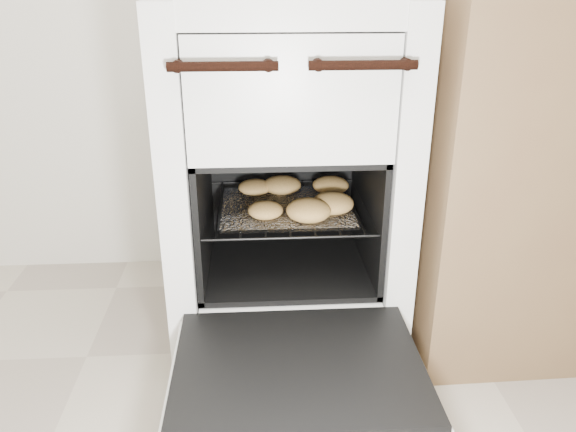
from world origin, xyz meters
name	(u,v)px	position (x,y,z in m)	size (l,w,h in m)	color
stove	(285,179)	(-0.15, 1.19, 0.42)	(0.56, 0.62, 0.85)	white
oven_door	(299,370)	(-0.15, 0.72, 0.19)	(0.50, 0.39, 0.04)	black
oven_rack	(286,206)	(-0.15, 1.13, 0.37)	(0.41, 0.39, 0.01)	black
foil_sheet	(287,207)	(-0.15, 1.11, 0.37)	(0.32, 0.28, 0.01)	white
baked_rolls	(301,197)	(-0.11, 1.11, 0.40)	(0.31, 0.31, 0.05)	tan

